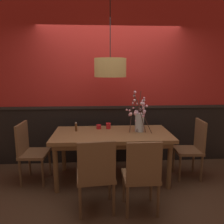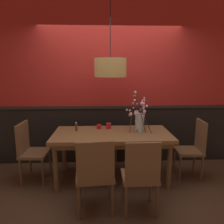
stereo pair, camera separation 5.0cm
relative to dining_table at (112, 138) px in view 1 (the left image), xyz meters
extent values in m
plane|color=#4C3321|center=(0.00, 0.00, -0.69)|extent=(24.00, 24.00, 0.00)
cube|color=black|center=(0.00, 0.73, -0.17)|extent=(4.77, 0.12, 1.05)
cube|color=black|center=(0.00, 0.72, 0.38)|extent=(4.77, 0.14, 0.05)
cube|color=#B2231E|center=(0.00, 0.73, 1.31)|extent=(4.77, 0.12, 1.90)
cube|color=olive|center=(0.00, 0.00, 0.06)|extent=(1.83, 0.88, 0.05)
cube|color=brown|center=(0.00, 0.00, -0.01)|extent=(1.72, 0.77, 0.08)
cylinder|color=brown|center=(-0.82, -0.35, -0.33)|extent=(0.07, 0.07, 0.72)
cylinder|color=brown|center=(0.82, -0.35, -0.33)|extent=(0.07, 0.07, 0.72)
cylinder|color=brown|center=(-0.82, 0.35, -0.33)|extent=(0.07, 0.07, 0.72)
cylinder|color=brown|center=(0.82, 0.35, -0.33)|extent=(0.07, 0.07, 0.72)
cube|color=brown|center=(-1.21, 0.01, -0.23)|extent=(0.41, 0.47, 0.04)
cube|color=brown|center=(-1.39, 0.02, 0.02)|extent=(0.05, 0.43, 0.47)
cylinder|color=brown|center=(-1.04, 0.20, -0.47)|extent=(0.04, 0.04, 0.43)
cylinder|color=brown|center=(-1.05, -0.19, -0.47)|extent=(0.04, 0.04, 0.43)
cylinder|color=brown|center=(-1.37, 0.21, -0.47)|extent=(0.04, 0.04, 0.43)
cylinder|color=brown|center=(-1.39, -0.18, -0.47)|extent=(0.04, 0.04, 0.43)
cube|color=brown|center=(-0.25, -0.77, -0.24)|extent=(0.50, 0.45, 0.04)
cube|color=brown|center=(-0.23, -0.95, 0.02)|extent=(0.44, 0.08, 0.48)
cylinder|color=brown|center=(-0.46, -0.62, -0.48)|extent=(0.04, 0.04, 0.43)
cylinder|color=brown|center=(-0.07, -0.58, -0.48)|extent=(0.04, 0.04, 0.43)
cylinder|color=brown|center=(-0.43, -0.96, -0.48)|extent=(0.04, 0.04, 0.43)
cylinder|color=brown|center=(-0.03, -0.92, -0.48)|extent=(0.04, 0.04, 0.43)
cube|color=brown|center=(0.30, -0.81, -0.24)|extent=(0.44, 0.40, 0.04)
cube|color=brown|center=(0.31, -0.99, 0.02)|extent=(0.41, 0.04, 0.48)
cylinder|color=brown|center=(0.12, -0.64, -0.48)|extent=(0.04, 0.04, 0.42)
cylinder|color=brown|center=(0.49, -0.64, -0.48)|extent=(0.04, 0.04, 0.42)
cylinder|color=brown|center=(0.12, -0.98, -0.48)|extent=(0.04, 0.04, 0.42)
cylinder|color=brown|center=(0.49, -0.97, -0.48)|extent=(0.04, 0.04, 0.42)
cube|color=brown|center=(1.23, -0.01, -0.23)|extent=(0.42, 0.42, 0.04)
cube|color=brown|center=(1.41, -0.02, 0.03)|extent=(0.06, 0.38, 0.48)
cylinder|color=brown|center=(1.05, -0.17, -0.47)|extent=(0.04, 0.04, 0.44)
cylinder|color=brown|center=(1.07, 0.17, -0.47)|extent=(0.04, 0.04, 0.44)
cylinder|color=brown|center=(1.39, -0.19, -0.47)|extent=(0.04, 0.04, 0.44)
cylinder|color=brown|center=(1.41, 0.15, -0.47)|extent=(0.04, 0.04, 0.44)
cube|color=brown|center=(0.29, 0.80, -0.22)|extent=(0.45, 0.44, 0.04)
cube|color=brown|center=(0.31, 0.98, 0.02)|extent=(0.40, 0.06, 0.45)
cylinder|color=brown|center=(0.46, 0.61, -0.47)|extent=(0.04, 0.04, 0.44)
cylinder|color=brown|center=(0.10, 0.63, -0.47)|extent=(0.04, 0.04, 0.44)
cylinder|color=brown|center=(0.48, 0.96, -0.47)|extent=(0.04, 0.04, 0.44)
cylinder|color=brown|center=(0.13, 0.99, -0.47)|extent=(0.04, 0.04, 0.44)
cube|color=brown|center=(-0.32, 0.76, -0.25)|extent=(0.43, 0.39, 0.04)
cube|color=brown|center=(-0.32, 0.93, -0.02)|extent=(0.41, 0.04, 0.42)
cylinder|color=brown|center=(-0.13, 0.59, -0.48)|extent=(0.04, 0.04, 0.42)
cylinder|color=brown|center=(-0.50, 0.59, -0.48)|extent=(0.04, 0.04, 0.42)
cylinder|color=brown|center=(-0.14, 0.92, -0.48)|extent=(0.04, 0.04, 0.42)
cylinder|color=brown|center=(-0.51, 0.92, -0.48)|extent=(0.04, 0.04, 0.42)
cylinder|color=silver|center=(0.44, 0.06, 0.24)|extent=(0.14, 0.14, 0.29)
cylinder|color=silver|center=(0.44, 0.06, 0.12)|extent=(0.13, 0.13, 0.06)
cylinder|color=#472D23|center=(0.39, 0.06, 0.42)|extent=(0.06, 0.16, 0.65)
sphere|color=#EAABBA|center=(0.35, 0.06, 0.66)|extent=(0.04, 0.04, 0.04)
sphere|color=#F1B7CD|center=(0.40, 0.07, 0.40)|extent=(0.05, 0.05, 0.05)
sphere|color=#FCB5C5|center=(0.33, 0.07, 0.54)|extent=(0.03, 0.03, 0.03)
sphere|color=#F3B9C2|center=(0.35, 0.04, 0.59)|extent=(0.04, 0.04, 0.04)
cylinder|color=#472D23|center=(0.32, 0.10, 0.33)|extent=(0.09, 0.25, 0.48)
sphere|color=#FEB8BC|center=(0.30, 0.10, 0.36)|extent=(0.06, 0.06, 0.06)
sphere|color=#F8ADC0|center=(0.29, 0.13, 0.42)|extent=(0.03, 0.03, 0.03)
sphere|color=#FDB0BF|center=(0.24, 0.09, 0.43)|extent=(0.03, 0.03, 0.03)
sphere|color=#F7A6BF|center=(0.29, 0.11, 0.35)|extent=(0.04, 0.04, 0.04)
cylinder|color=#472D23|center=(0.41, 0.05, 0.28)|extent=(0.05, 0.11, 0.38)
sphere|color=#EAA7BF|center=(0.35, 0.10, 0.46)|extent=(0.03, 0.03, 0.03)
sphere|color=#EAB0CD|center=(0.38, 0.04, 0.27)|extent=(0.03, 0.03, 0.03)
sphere|color=#F0A9BC|center=(0.38, 0.08, 0.40)|extent=(0.05, 0.05, 0.05)
sphere|color=#FEBDC6|center=(0.37, 0.05, 0.38)|extent=(0.06, 0.06, 0.06)
sphere|color=#FABAC9|center=(0.40, 0.08, 0.33)|extent=(0.03, 0.03, 0.03)
sphere|color=#F8B4D2|center=(0.43, 0.07, 0.27)|extent=(0.04, 0.04, 0.04)
cylinder|color=#472D23|center=(0.46, -0.11, 0.40)|extent=(0.31, 0.08, 0.62)
sphere|color=#E6A8C8|center=(0.48, -0.14, 0.43)|extent=(0.03, 0.03, 0.03)
sphere|color=#FDA5C6|center=(0.48, -0.09, 0.41)|extent=(0.03, 0.03, 0.03)
sphere|color=#E9ADC9|center=(0.48, -0.13, 0.45)|extent=(0.05, 0.05, 0.05)
sphere|color=#F2A8C6|center=(0.46, -0.11, 0.37)|extent=(0.04, 0.04, 0.04)
sphere|color=#FCA6C2|center=(0.50, -0.18, 0.54)|extent=(0.04, 0.04, 0.04)
cylinder|color=#472D23|center=(0.43, 0.08, 0.41)|extent=(0.09, 0.10, 0.64)
sphere|color=#EFB5C7|center=(0.40, 0.07, 0.41)|extent=(0.04, 0.04, 0.04)
sphere|color=#F3A8BD|center=(0.37, 0.13, 0.71)|extent=(0.05, 0.05, 0.05)
sphere|color=#F9ADBB|center=(0.40, 0.08, 0.53)|extent=(0.03, 0.03, 0.03)
sphere|color=#E9A8C8|center=(0.46, 0.10, 0.44)|extent=(0.05, 0.05, 0.05)
cylinder|color=#472D23|center=(0.46, -0.01, 0.35)|extent=(0.15, 0.02, 0.51)
sphere|color=beige|center=(0.48, -0.05, 0.48)|extent=(0.04, 0.04, 0.04)
sphere|color=beige|center=(0.44, -0.09, 0.56)|extent=(0.05, 0.05, 0.05)
sphere|color=#EDAFC5|center=(0.47, -0.10, 0.56)|extent=(0.05, 0.05, 0.05)
sphere|color=beige|center=(0.46, -0.07, 0.60)|extent=(0.03, 0.03, 0.03)
sphere|color=#EDAED1|center=(0.47, -0.05, 0.48)|extent=(0.03, 0.03, 0.03)
cylinder|color=#472D23|center=(0.48, 0.03, 0.37)|extent=(0.03, 0.10, 0.55)
sphere|color=#F9AFC1|center=(0.51, 0.07, 0.62)|extent=(0.03, 0.03, 0.03)
sphere|color=#F0B4CE|center=(0.50, 0.03, 0.35)|extent=(0.04, 0.04, 0.04)
sphere|color=#F1BBCD|center=(0.50, 0.06, 0.59)|extent=(0.04, 0.04, 0.04)
sphere|color=#FCADC9|center=(0.49, 0.05, 0.49)|extent=(0.04, 0.04, 0.04)
cylinder|color=red|center=(-0.21, 0.24, 0.12)|extent=(0.08, 0.08, 0.07)
torus|color=red|center=(-0.21, 0.24, 0.16)|extent=(0.08, 0.08, 0.01)
cylinder|color=silver|center=(-0.21, 0.24, 0.11)|extent=(0.06, 0.06, 0.04)
cylinder|color=red|center=(-0.05, 0.24, 0.14)|extent=(0.08, 0.08, 0.10)
torus|color=red|center=(-0.05, 0.24, 0.18)|extent=(0.08, 0.08, 0.01)
cylinder|color=silver|center=(-0.05, 0.24, 0.12)|extent=(0.05, 0.05, 0.05)
cylinder|color=brown|center=(-0.57, 0.13, 0.15)|extent=(0.04, 0.04, 0.13)
cylinder|color=beige|center=(-0.57, 0.13, 0.23)|extent=(0.03, 0.03, 0.02)
cylinder|color=tan|center=(-0.02, 0.09, 1.09)|extent=(0.49, 0.49, 0.28)
sphere|color=#F9EAB7|center=(-0.02, 0.09, 1.05)|extent=(0.14, 0.14, 0.14)
cylinder|color=black|center=(-0.02, 0.09, 1.74)|extent=(0.01, 0.01, 1.03)
camera|label=1|loc=(-0.20, -3.27, 1.05)|focal=34.87mm
camera|label=2|loc=(-0.15, -3.28, 1.05)|focal=34.87mm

